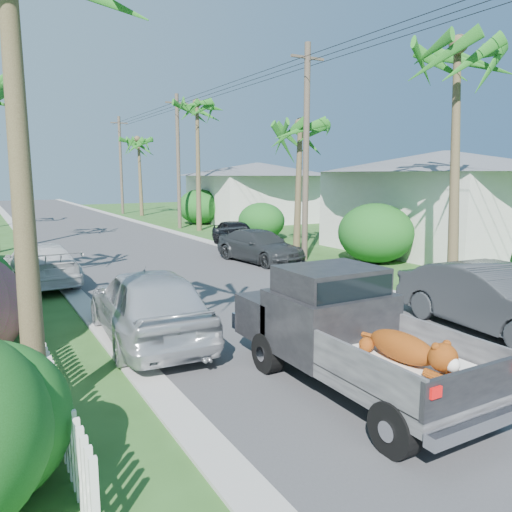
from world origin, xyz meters
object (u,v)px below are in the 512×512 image
palm_r_d (139,140)px  utility_pole_d (121,165)px  utility_pole_c (178,161)px  utility_pole_b (306,152)px  house_right_near (443,205)px  parked_car_rm (260,247)px  palm_r_b (299,125)px  parked_car_rn (492,300)px  pickup_truck (340,328)px  palm_r_c (197,104)px  house_right_far (258,194)px  parked_car_ln (148,304)px  palm_r_a (463,47)px  parked_car_rf (236,234)px  parked_car_lf (40,264)px

palm_r_d → utility_pole_d: size_ratio=0.89×
utility_pole_c → utility_pole_b: bearing=-90.0°
house_right_near → utility_pole_b: 7.84m
parked_car_rm → palm_r_b: 6.26m
parked_car_rn → utility_pole_d: (2.00, 40.45, 3.82)m
pickup_truck → palm_r_c: bearing=72.5°
house_right_far → palm_r_b: bearing=-113.1°
parked_car_ln → palm_r_c: (9.80, 20.10, 7.27)m
palm_r_a → parked_car_rn: bearing=-128.1°
utility_pole_b → pickup_truck: bearing=-122.4°
palm_r_a → palm_r_b: bearing=88.1°
parked_car_rm → house_right_near: (9.38, -1.46, 1.55)m
palm_r_c → house_right_far: 9.90m
utility_pole_b → utility_pole_c: 15.00m
parked_car_ln → house_right_far: bearing=-120.9°
parked_car_rm → utility_pole_d: bearing=78.3°
parked_car_ln → utility_pole_d: utility_pole_d is taller
parked_car_ln → utility_pole_d: (9.20, 37.10, 3.76)m
parked_car_rn → house_right_near: house_right_near is taller
parked_car_rm → parked_car_rf: 4.67m
palm_r_d → house_right_near: 29.10m
parked_car_rn → palm_r_a: 7.95m
parked_car_ln → palm_r_c: bearing=-112.4°
parked_car_lf → utility_pole_c: (10.60, 14.72, 3.90)m
parked_car_rf → palm_r_c: size_ratio=0.42×
parked_car_lf → house_right_near: house_right_near is taller
parked_car_rn → palm_r_a: size_ratio=0.54×
parked_car_lf → parked_car_rf: bearing=-158.5°
palm_r_b → parked_car_rn: bearing=-103.6°
utility_pole_c → parked_car_rn: bearing=-94.5°
pickup_truck → palm_r_c: size_ratio=0.54×
pickup_truck → parked_car_lf: 11.84m
parked_car_ln → utility_pole_c: utility_pole_c is taller
utility_pole_c → palm_r_a: bearing=-88.2°
parked_car_rn → palm_r_b: (3.00, 12.45, 5.17)m
palm_r_c → utility_pole_d: bearing=92.0°
parked_car_rn → parked_car_lf: (-8.60, 10.73, -0.08)m
parked_car_ln → utility_pole_c: bearing=-109.0°
parked_car_rm → palm_r_a: palm_r_a is taller
parked_car_rn → palm_r_c: size_ratio=0.50×
house_right_near → utility_pole_b: bearing=172.3°
parked_car_ln → palm_r_b: 14.59m
parked_car_rn → house_right_near: 13.40m
parked_car_rf → parked_car_ln: size_ratio=0.80×
house_right_far → utility_pole_d: utility_pole_d is taller
utility_pole_b → palm_r_d: bearing=88.1°
utility_pole_b → parked_car_rf: bearing=99.0°
house_right_near → parked_car_rn: bearing=-134.9°
parked_car_rm → parked_car_lf: (-8.62, -0.18, 0.03)m
parked_car_lf → palm_r_c: bearing=-135.4°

